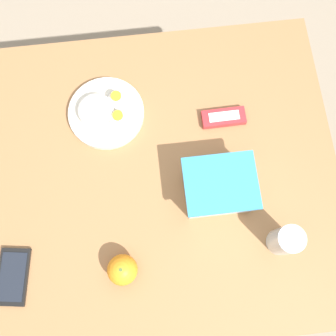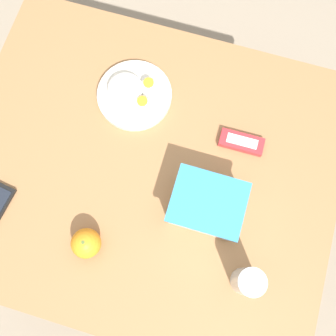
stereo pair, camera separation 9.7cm
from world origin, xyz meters
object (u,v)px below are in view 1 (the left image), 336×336
at_px(drinking_glass, 285,240).
at_px(candy_bar, 224,118).
at_px(orange_fruit, 122,270).
at_px(rice_plate, 105,112).
at_px(food_container, 218,188).
at_px(cell_phone, 13,277).

bearing_deg(drinking_glass, candy_bar, -75.26).
height_order(orange_fruit, rice_plate, orange_fruit).
bearing_deg(rice_plate, drinking_glass, 136.07).
bearing_deg(orange_fruit, candy_bar, -129.50).
xyz_separation_m(food_container, rice_plate, (0.26, -0.24, -0.02)).
height_order(candy_bar, cell_phone, candy_bar).
bearing_deg(cell_phone, food_container, -163.47).
distance_m(cell_phone, drinking_glass, 0.65).
height_order(orange_fruit, drinking_glass, drinking_glass).
distance_m(rice_plate, cell_phone, 0.46).
bearing_deg(orange_fruit, drinking_glass, -176.60).
xyz_separation_m(orange_fruit, rice_plate, (0.01, -0.40, -0.02)).
height_order(food_container, rice_plate, food_container).
bearing_deg(candy_bar, orange_fruit, 50.50).
bearing_deg(orange_fruit, food_container, -146.24).
xyz_separation_m(rice_plate, drinking_glass, (-0.39, 0.38, 0.04)).
distance_m(food_container, candy_bar, 0.20).
xyz_separation_m(rice_plate, candy_bar, (-0.31, 0.05, -0.01)).
height_order(rice_plate, cell_phone, rice_plate).
bearing_deg(food_container, drinking_glass, 133.06).
height_order(rice_plate, drinking_glass, drinking_glass).
xyz_separation_m(food_container, drinking_glass, (-0.13, 0.14, 0.01)).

